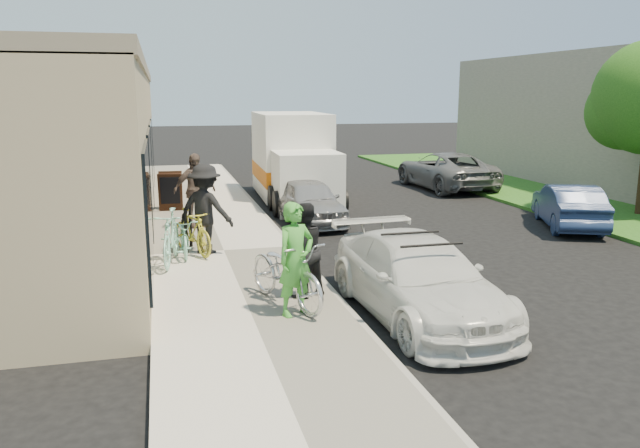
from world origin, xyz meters
TOP-DOWN VIEW (x-y plane):
  - ground at (0.00, 0.00)m, footprint 120.00×120.00m
  - sidewalk at (-2.00, 3.00)m, footprint 3.00×34.00m
  - curb at (-0.45, 3.00)m, footprint 0.12×34.00m
  - storefront at (-5.24, 7.99)m, footprint 3.60×20.00m
  - bike_rack at (-2.73, 3.21)m, footprint 0.19×0.69m
  - sandwich_board at (-3.00, 8.14)m, footprint 0.71×0.72m
  - sedan_white at (0.61, -1.49)m, footprint 1.95×4.41m
  - sedan_silver at (0.65, 6.03)m, footprint 1.56×3.63m
  - moving_truck at (1.04, 9.90)m, footprint 2.39×5.89m
  - far_car_blue at (7.18, 3.80)m, footprint 2.47×3.74m
  - far_car_gray at (7.06, 10.99)m, footprint 2.39×4.96m
  - tandem_bike at (-1.38, -0.84)m, footprint 1.41×2.19m
  - woman_rider at (-1.33, -1.32)m, footprint 0.76×0.65m
  - man_standing at (-1.02, -0.48)m, footprint 0.96×0.87m
  - cruiser_bike_a at (-3.12, 2.19)m, footprint 0.81×1.86m
  - cruiser_bike_b at (-2.84, 2.83)m, footprint 0.56×1.53m
  - cruiser_bike_c at (-2.66, 2.87)m, footprint 1.07×1.64m
  - bystander_a at (-2.37, 2.86)m, footprint 1.42×1.28m
  - bystander_b at (-2.43, 5.65)m, footprint 1.19×0.78m

SIDE VIEW (x-z plane):
  - ground at x=0.00m, z-range 0.00..0.00m
  - curb at x=-0.45m, z-range 0.00..0.13m
  - sidewalk at x=-2.00m, z-range 0.00..0.15m
  - cruiser_bike_b at x=-2.84m, z-range 0.15..0.95m
  - far_car_blue at x=7.18m, z-range 0.00..1.17m
  - sedan_silver at x=0.65m, z-range 0.00..1.22m
  - sedan_white at x=0.61m, z-range -0.02..1.28m
  - cruiser_bike_c at x=-2.66m, z-range 0.15..1.11m
  - far_car_gray at x=7.06m, z-range 0.00..1.36m
  - cruiser_bike_a at x=-3.12m, z-range 0.15..1.23m
  - tandem_bike at x=-1.38m, z-range 0.15..1.24m
  - sandwich_board at x=-3.00m, z-range 0.16..1.27m
  - bike_rack at x=-2.73m, z-range 0.25..1.24m
  - man_standing at x=-1.02m, z-range 0.15..1.75m
  - woman_rider at x=-1.33m, z-range 0.15..1.91m
  - bystander_b at x=-2.43m, z-range 0.15..2.03m
  - bystander_a at x=-2.37m, z-range 0.15..2.06m
  - moving_truck at x=1.04m, z-range -0.16..2.70m
  - storefront at x=-5.24m, z-range 0.01..4.24m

